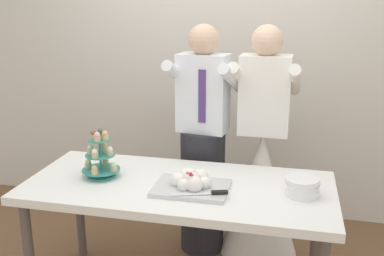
# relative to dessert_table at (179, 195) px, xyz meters

# --- Properties ---
(rear_wall) EXTENTS (5.20, 0.10, 2.90)m
(rear_wall) POSITION_rel_dessert_table_xyz_m (0.00, 1.37, 0.75)
(rear_wall) COLOR beige
(rear_wall) RESTS_ON ground_plane
(dessert_table) EXTENTS (1.80, 0.80, 0.78)m
(dessert_table) POSITION_rel_dessert_table_xyz_m (0.00, 0.00, 0.00)
(dessert_table) COLOR white
(dessert_table) RESTS_ON ground_plane
(cupcake_stand) EXTENTS (0.23, 0.23, 0.31)m
(cupcake_stand) POSITION_rel_dessert_table_xyz_m (-0.48, 0.00, 0.20)
(cupcake_stand) COLOR teal
(cupcake_stand) RESTS_ON dessert_table
(main_cake_tray) EXTENTS (0.43, 0.31, 0.13)m
(main_cake_tray) POSITION_rel_dessert_table_xyz_m (0.09, -0.07, 0.12)
(main_cake_tray) COLOR silver
(main_cake_tray) RESTS_ON dessert_table
(plate_stack) EXTENTS (0.19, 0.19, 0.10)m
(plate_stack) POSITION_rel_dessert_table_xyz_m (0.70, -0.00, 0.12)
(plate_stack) COLOR white
(plate_stack) RESTS_ON dessert_table
(person_groom) EXTENTS (0.52, 0.54, 1.66)m
(person_groom) POSITION_rel_dessert_table_xyz_m (0.02, 0.62, 0.05)
(person_groom) COLOR #232328
(person_groom) RESTS_ON ground_plane
(person_bride) EXTENTS (0.56, 0.56, 1.66)m
(person_bride) POSITION_rel_dessert_table_xyz_m (0.44, 0.65, -0.12)
(person_bride) COLOR white
(person_bride) RESTS_ON ground_plane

